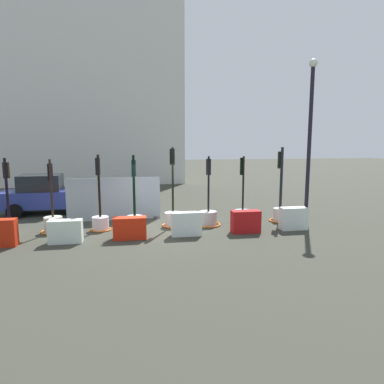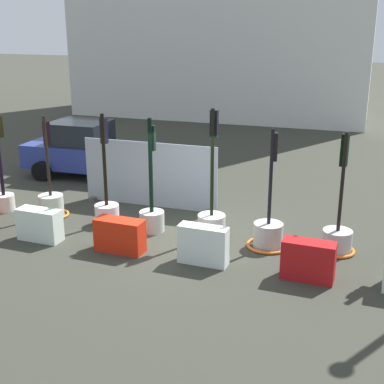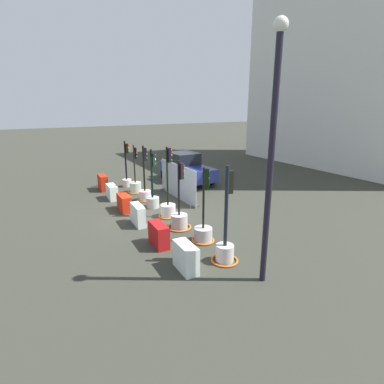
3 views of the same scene
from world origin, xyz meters
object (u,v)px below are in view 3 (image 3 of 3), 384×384
object	(u,v)px
traffic_light_6	(203,231)
construction_barrier_5	(186,257)
construction_barrier_0	(103,183)
traffic_light_0	(127,177)
traffic_light_1	(136,186)
street_lamp_post	(272,143)
traffic_light_2	(145,192)
construction_barrier_1	(112,192)
traffic_light_3	(153,197)
car_blue_estate	(186,168)
traffic_light_5	(179,219)
construction_barrier_4	(159,235)
traffic_light_4	(168,207)
traffic_light_7	(225,245)
construction_barrier_2	(124,203)
construction_barrier_3	(138,215)

from	to	relation	value
traffic_light_6	construction_barrier_5	bearing A→B (deg)	-45.58
construction_barrier_0	traffic_light_0	bearing A→B (deg)	93.66
traffic_light_1	traffic_light_6	world-z (taller)	traffic_light_6
traffic_light_6	street_lamp_post	distance (m)	4.66
traffic_light_0	traffic_light_6	distance (m)	8.96
traffic_light_0	construction_barrier_0	world-z (taller)	traffic_light_0
traffic_light_2	construction_barrier_1	size ratio (longest dim) A/B	2.63
construction_barrier_1	construction_barrier_5	distance (m)	8.30
traffic_light_3	construction_barrier_1	bearing A→B (deg)	-149.35
car_blue_estate	traffic_light_0	bearing A→B (deg)	-99.36
traffic_light_5	construction_barrier_4	bearing A→B (deg)	-51.71
construction_barrier_0	street_lamp_post	distance (m)	12.52
traffic_light_4	traffic_light_7	world-z (taller)	traffic_light_7
traffic_light_2	car_blue_estate	size ratio (longest dim) A/B	0.63
construction_barrier_4	construction_barrier_0	bearing A→B (deg)	179.79
traffic_light_7	construction_barrier_0	world-z (taller)	traffic_light_7
traffic_light_0	traffic_light_3	size ratio (longest dim) A/B	0.97
traffic_light_0	traffic_light_3	world-z (taller)	traffic_light_3
traffic_light_4	car_blue_estate	distance (m)	6.59
construction_barrier_0	construction_barrier_1	world-z (taller)	construction_barrier_0
construction_barrier_2	traffic_light_1	bearing A→B (deg)	151.41
construction_barrier_5	traffic_light_4	bearing A→B (deg)	161.65
construction_barrier_3	street_lamp_post	xyz separation A→B (m)	(5.75, 1.69, 3.51)
construction_barrier_4	car_blue_estate	world-z (taller)	car_blue_estate
construction_barrier_5	car_blue_estate	distance (m)	11.16
traffic_light_2	construction_barrier_3	world-z (taller)	traffic_light_2
traffic_light_1	traffic_light_7	xyz separation A→B (m)	(9.10, -0.15, 0.18)
traffic_light_6	construction_barrier_1	bearing A→B (deg)	-167.20
traffic_light_1	construction_barrier_0	distance (m)	2.06
construction_barrier_3	construction_barrier_1	bearing A→B (deg)	-179.94
traffic_light_6	traffic_light_4	bearing A→B (deg)	-179.09
traffic_light_5	traffic_light_7	world-z (taller)	traffic_light_7
traffic_light_2	construction_barrier_3	bearing A→B (deg)	-25.49
traffic_light_4	construction_barrier_1	world-z (taller)	traffic_light_4
traffic_light_7	construction_barrier_2	distance (m)	6.47
traffic_light_3	traffic_light_4	world-z (taller)	traffic_light_4
construction_barrier_0	construction_barrier_4	size ratio (longest dim) A/B	1.06
traffic_light_7	construction_barrier_3	distance (m)	4.54
traffic_light_1	construction_barrier_4	xyz separation A→B (m)	(7.01, -1.55, 0.02)
traffic_light_1	construction_barrier_5	world-z (taller)	traffic_light_1
traffic_light_3	construction_barrier_2	size ratio (longest dim) A/B	2.49
traffic_light_1	construction_barrier_3	xyz separation A→B (m)	(4.77, -1.53, 0.04)
construction_barrier_1	construction_barrier_2	xyz separation A→B (m)	(2.11, 0.02, -0.00)
traffic_light_4	construction_barrier_0	bearing A→B (deg)	-165.82
traffic_light_3	construction_barrier_2	distance (m)	1.39
traffic_light_4	traffic_light_6	distance (m)	2.96
construction_barrier_0	construction_barrier_3	xyz separation A→B (m)	(6.15, -0.00, -0.01)
traffic_light_0	traffic_light_6	xyz separation A→B (m)	(8.95, 0.05, -0.20)
construction_barrier_1	traffic_light_4	bearing A→B (deg)	21.30
traffic_light_5	traffic_light_6	size ratio (longest dim) A/B	1.01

